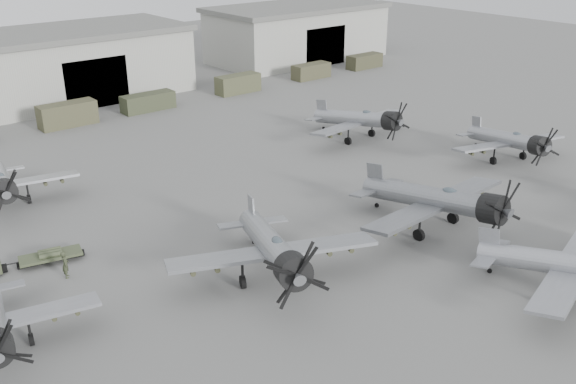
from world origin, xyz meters
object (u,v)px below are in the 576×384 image
(aircraft_mid_1, at_px, (274,249))
(aircraft_mid_2, at_px, (441,200))
(aircraft_far_1, at_px, (362,119))
(aircraft_far_0, at_px, (2,183))
(aircraft_mid_3, at_px, (512,141))
(tug_trailer, at_px, (11,263))
(ground_crew, at_px, (65,264))

(aircraft_mid_1, xyz_separation_m, aircraft_mid_2, (14.01, -2.01, 0.09))
(aircraft_far_1, bearing_deg, aircraft_far_0, 165.13)
(aircraft_far_1, bearing_deg, aircraft_mid_3, -69.29)
(aircraft_far_1, bearing_deg, tug_trailer, -177.95)
(aircraft_mid_3, xyz_separation_m, aircraft_far_0, (-40.73, 19.97, 0.02))
(aircraft_far_0, distance_m, tug_trailer, 11.11)
(aircraft_far_0, relative_size, aircraft_far_1, 0.94)
(aircraft_mid_2, xyz_separation_m, tug_trailer, (-26.47, 14.49, -2.03))
(aircraft_mid_1, height_order, aircraft_far_0, aircraft_mid_1)
(aircraft_mid_1, distance_m, aircraft_far_0, 24.93)
(aircraft_mid_1, height_order, aircraft_far_1, aircraft_mid_1)
(tug_trailer, bearing_deg, aircraft_mid_1, -32.10)
(aircraft_mid_2, xyz_separation_m, ground_crew, (-23.97, 11.29, -1.63))
(aircraft_mid_3, xyz_separation_m, tug_trailer, (-43.72, 9.40, -1.62))
(aircraft_mid_2, distance_m, aircraft_mid_3, 17.99)
(tug_trailer, distance_m, ground_crew, 4.09)
(tug_trailer, bearing_deg, ground_crew, -39.02)
(aircraft_mid_3, distance_m, aircraft_far_1, 15.01)
(aircraft_far_0, relative_size, ground_crew, 6.44)
(aircraft_mid_3, height_order, aircraft_far_1, aircraft_far_1)
(tug_trailer, relative_size, ground_crew, 3.84)
(aircraft_mid_3, distance_m, tug_trailer, 44.75)
(aircraft_far_1, distance_m, tug_trailer, 37.64)
(aircraft_far_0, xyz_separation_m, tug_trailer, (-2.99, -10.57, -1.64))
(aircraft_far_1, height_order, tug_trailer, aircraft_far_1)
(aircraft_mid_1, xyz_separation_m, ground_crew, (-9.96, 9.28, -1.54))
(aircraft_far_0, height_order, ground_crew, aircraft_far_0)
(aircraft_mid_3, bearing_deg, ground_crew, -171.51)
(ground_crew, bearing_deg, aircraft_far_1, -57.04)
(aircraft_mid_2, xyz_separation_m, aircraft_mid_3, (17.25, 5.09, -0.41))
(aircraft_far_1, bearing_deg, aircraft_mid_2, -124.60)
(aircraft_mid_3, bearing_deg, aircraft_far_0, 170.92)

